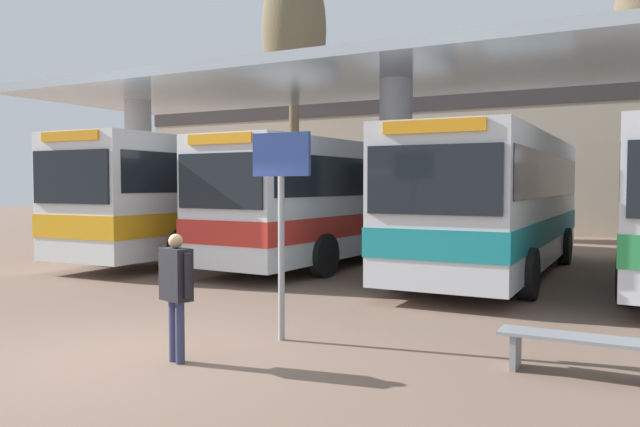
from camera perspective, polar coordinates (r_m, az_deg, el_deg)
The scene contains 10 objects.
ground_plane at distance 8.39m, azimuth -16.49°, elevation -12.42°, with size 100.00×100.00×0.00m, color #755B4C.
townhouse_backdrop at distance 28.64m, azimuth 16.60°, elevation 6.72°, with size 40.00×0.58×7.26m.
station_canopy at distance 15.97m, azimuth 6.97°, elevation 10.55°, with size 22.36×6.51×5.03m.
transit_bus_left_bay at distance 19.68m, azimuth -8.87°, elevation 1.89°, with size 3.04×11.93×3.40m.
transit_bus_center_bay at distance 18.23m, azimuth 2.85°, elevation 1.60°, with size 3.02×12.05×3.26m.
transit_bus_right_bay at distance 15.52m, azimuth 15.80°, elevation 1.32°, with size 2.88×10.14×3.28m.
waiting_bench_near_pillar at distance 7.75m, azimuth 22.88°, elevation -11.14°, with size 1.83×0.44×0.46m.
info_sign_platform at distance 8.62m, azimuth -3.57°, elevation 1.93°, with size 0.90×0.09×2.88m.
pedestrian_waiting at distance 7.80m, azimuth -13.02°, elevation -6.32°, with size 0.58×0.33×1.57m.
poplar_tree_behind_right at distance 27.79m, azimuth -2.39°, elevation 16.17°, with size 2.77×2.77×11.83m.
Camera 1 is at (5.71, -5.76, 2.18)m, focal length 35.00 mm.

